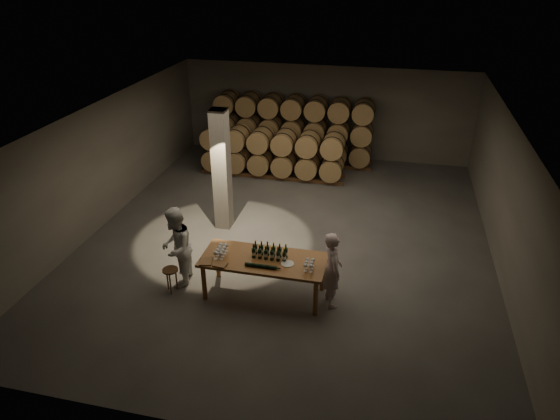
% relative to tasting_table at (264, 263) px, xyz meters
% --- Properties ---
extents(room, '(12.00, 12.00, 12.00)m').
position_rel_tasting_table_xyz_m(room, '(-1.80, 2.70, 0.80)').
color(room, '#4E4C4A').
rests_on(room, ground).
extents(tasting_table, '(2.60, 1.10, 0.90)m').
position_rel_tasting_table_xyz_m(tasting_table, '(0.00, 0.00, 0.00)').
color(tasting_table, brown).
rests_on(tasting_table, ground).
extents(barrel_stack_back, '(5.48, 0.95, 2.31)m').
position_rel_tasting_table_xyz_m(barrel_stack_back, '(-0.96, 7.70, 0.40)').
color(barrel_stack_back, brown).
rests_on(barrel_stack_back, ground).
extents(barrel_stack_front, '(4.70, 0.95, 1.57)m').
position_rel_tasting_table_xyz_m(barrel_stack_front, '(-1.35, 6.30, 0.03)').
color(barrel_stack_front, brown).
rests_on(barrel_stack_front, ground).
extents(bottle_cluster, '(0.73, 0.23, 0.33)m').
position_rel_tasting_table_xyz_m(bottle_cluster, '(0.11, 0.08, 0.22)').
color(bottle_cluster, black).
rests_on(bottle_cluster, tasting_table).
extents(lying_bottles, '(0.74, 0.07, 0.07)m').
position_rel_tasting_table_xyz_m(lying_bottles, '(0.04, -0.33, 0.14)').
color(lying_bottles, black).
rests_on(lying_bottles, tasting_table).
extents(glass_cluster_left, '(0.20, 0.42, 0.19)m').
position_rel_tasting_table_xyz_m(glass_cluster_left, '(-0.90, -0.06, 0.24)').
color(glass_cluster_left, silver).
rests_on(glass_cluster_left, tasting_table).
extents(glass_cluster_right, '(0.20, 0.31, 0.18)m').
position_rel_tasting_table_xyz_m(glass_cluster_right, '(0.98, -0.14, 0.23)').
color(glass_cluster_right, silver).
rests_on(glass_cluster_right, tasting_table).
extents(plate, '(0.27, 0.27, 0.02)m').
position_rel_tasting_table_xyz_m(plate, '(0.53, -0.08, 0.11)').
color(plate, white).
rests_on(plate, tasting_table).
extents(notebook_near, '(0.29, 0.24, 0.03)m').
position_rel_tasting_table_xyz_m(notebook_near, '(-0.80, -0.43, 0.12)').
color(notebook_near, brown).
rests_on(notebook_near, tasting_table).
extents(notebook_corner, '(0.31, 0.36, 0.03)m').
position_rel_tasting_table_xyz_m(notebook_corner, '(-1.12, -0.37, 0.12)').
color(notebook_corner, brown).
rests_on(notebook_corner, tasting_table).
extents(pen, '(0.14, 0.02, 0.01)m').
position_rel_tasting_table_xyz_m(pen, '(-0.71, -0.44, 0.11)').
color(pen, black).
rests_on(pen, tasting_table).
extents(stool, '(0.33, 0.33, 0.56)m').
position_rel_tasting_table_xyz_m(stool, '(-1.97, -0.33, -0.34)').
color(stool, brown).
rests_on(stool, ground).
extents(person_man, '(0.60, 0.72, 1.68)m').
position_rel_tasting_table_xyz_m(person_man, '(1.43, 0.02, 0.04)').
color(person_man, beige).
rests_on(person_man, ground).
extents(person_woman, '(0.84, 1.00, 1.83)m').
position_rel_tasting_table_xyz_m(person_woman, '(-1.94, -0.01, 0.12)').
color(person_woman, white).
rests_on(person_woman, ground).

